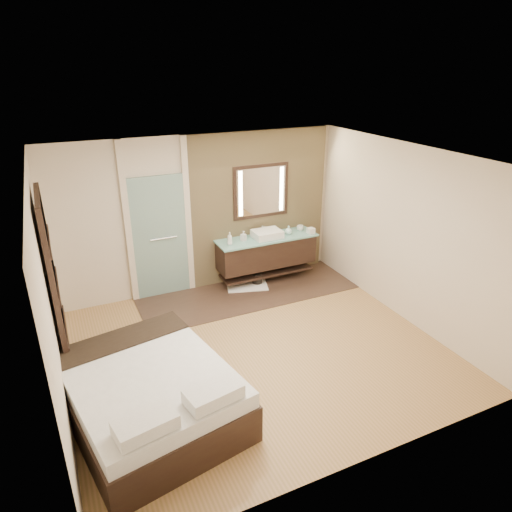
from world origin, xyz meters
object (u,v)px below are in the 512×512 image
vanity (266,252)px  mirror_unit (261,191)px  bed (150,394)px  waste_bin (257,278)px

vanity → mirror_unit: mirror_unit is taller
bed → waste_bin: bed is taller
mirror_unit → waste_bin: (-0.22, -0.31, -1.53)m
vanity → mirror_unit: (0.00, 0.24, 1.07)m
mirror_unit → bed: mirror_unit is taller
bed → vanity: bearing=33.2°
vanity → bed: vanity is taller
bed → mirror_unit: bearing=35.6°
bed → waste_bin: bearing=34.8°
vanity → mirror_unit: size_ratio=1.75×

